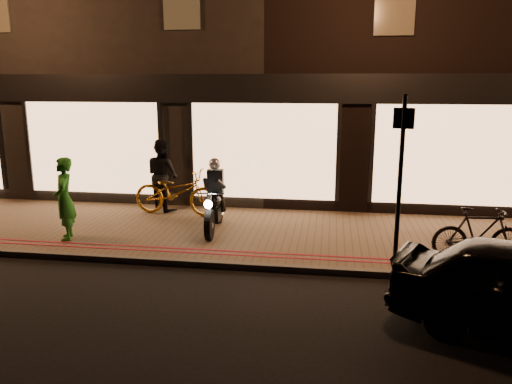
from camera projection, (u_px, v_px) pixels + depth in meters
ground at (233, 270)px, 8.99m from camera, size 90.00×90.00×0.00m
sidewalk at (251, 234)px, 10.91m from camera, size 50.00×4.00×0.12m
kerb_stone at (234, 266)px, 9.02m from camera, size 50.00×0.14×0.12m
red_kerb_lines at (239, 253)px, 9.49m from camera, size 50.00×0.26×0.01m
building_row at (284, 53)px, 16.74m from camera, size 48.00×10.11×8.50m
motorcycle at (215, 203)px, 10.84m from camera, size 0.60×1.94×1.59m
sign_post at (400, 173)px, 8.52m from camera, size 0.34×0.13×3.00m
bicycle_gold at (176, 192)px, 12.14m from camera, size 2.21×0.95×1.13m
bicycle_dark at (479, 234)px, 9.02m from camera, size 1.68×0.56×1.00m
person_green at (64, 199)px, 10.19m from camera, size 0.63×0.74×1.71m
person_dark at (163, 175)px, 12.51m from camera, size 1.11×1.06×1.81m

